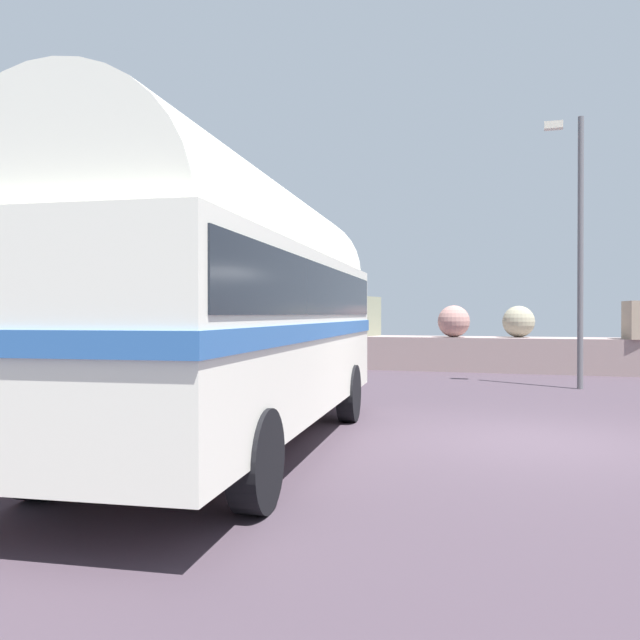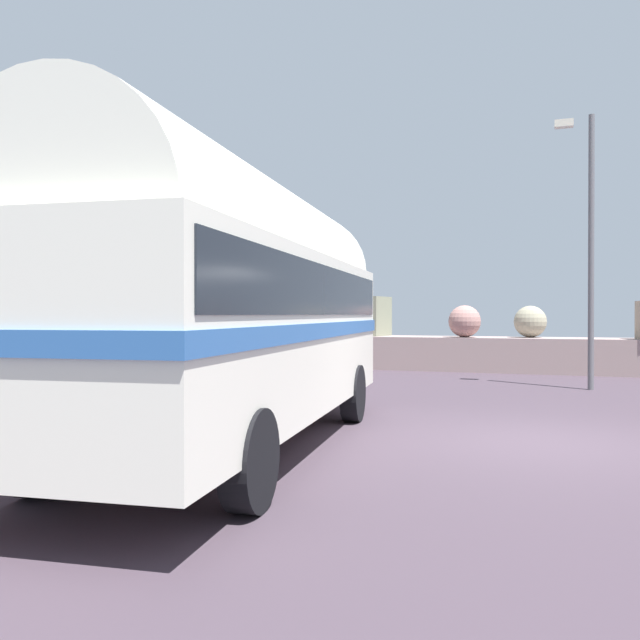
{
  "view_description": "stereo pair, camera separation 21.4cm",
  "coord_description": "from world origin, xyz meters",
  "views": [
    {
      "loc": [
        -0.07,
        -9.84,
        1.84
      ],
      "look_at": [
        -2.62,
        -1.91,
        1.76
      ],
      "focal_mm": 36.74,
      "sensor_mm": 36.0,
      "label": 1
    },
    {
      "loc": [
        0.14,
        -9.78,
        1.84
      ],
      "look_at": [
        -2.62,
        -1.91,
        1.76
      ],
      "focal_mm": 36.74,
      "sensor_mm": 36.0,
      "label": 2
    }
  ],
  "objects": [
    {
      "name": "ground",
      "position": [
        0.0,
        0.0,
        0.01
      ],
      "size": [
        32.0,
        26.0,
        0.02
      ],
      "color": "#3D313B"
    },
    {
      "name": "breakwater",
      "position": [
        0.06,
        11.79,
        0.75
      ],
      "size": [
        31.36,
        2.33,
        2.44
      ],
      "color": "gray",
      "rests_on": "ground"
    },
    {
      "name": "vintage_coach",
      "position": [
        -3.81,
        -1.87,
        2.05
      ],
      "size": [
        3.32,
        8.79,
        3.7
      ],
      "rotation": [
        0.0,
        0.0,
        0.1
      ],
      "color": "black",
      "rests_on": "ground"
    },
    {
      "name": "second_coach",
      "position": [
        -8.46,
        0.08,
        2.05
      ],
      "size": [
        3.45,
        8.81,
        3.7
      ],
      "rotation": [
        0.0,
        0.0,
        0.12
      ],
      "color": "black",
      "rests_on": "ground"
    },
    {
      "name": "lamp_post",
      "position": [
        1.02,
        7.22,
        3.72
      ],
      "size": [
        0.91,
        0.41,
        6.62
      ],
      "color": "#5B5B60",
      "rests_on": "ground"
    }
  ]
}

